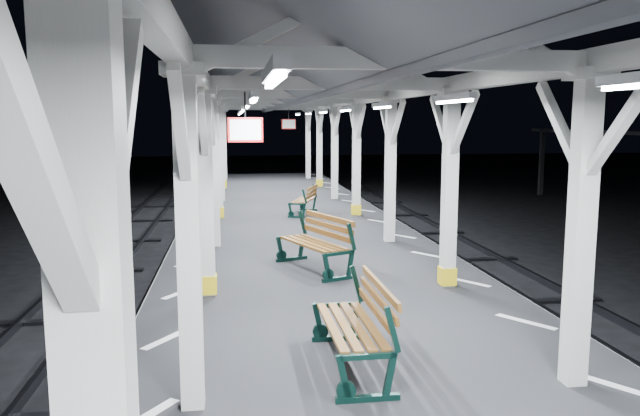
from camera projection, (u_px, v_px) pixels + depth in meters
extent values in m
plane|color=black|center=(353.00, 400.00, 8.53)|extent=(120.00, 120.00, 0.00)
cube|color=black|center=(354.00, 365.00, 8.46)|extent=(6.00, 50.00, 1.00)
cube|color=silver|center=(168.00, 338.00, 8.06)|extent=(1.00, 48.00, 0.01)
cube|color=silver|center=(526.00, 322.00, 8.72)|extent=(1.00, 48.00, 0.01)
cube|color=#2D2D33|center=(9.00, 416.00, 7.91)|extent=(0.08, 60.00, 0.16)
cube|color=silver|center=(117.00, 134.00, 2.39)|extent=(0.10, 0.99, 0.99)
cube|color=silver|center=(21.00, 145.00, 1.31)|extent=(0.10, 0.99, 0.99)
cube|color=silver|center=(189.00, 247.00, 5.93)|extent=(0.22, 0.22, 3.20)
cube|color=silver|center=(183.00, 70.00, 5.70)|extent=(0.40, 0.40, 0.12)
cube|color=silver|center=(189.00, 125.00, 6.31)|extent=(0.10, 0.99, 0.99)
cube|color=silver|center=(180.00, 126.00, 5.23)|extent=(0.10, 0.99, 0.99)
cube|color=silver|center=(206.00, 197.00, 9.85)|extent=(0.22, 0.22, 3.20)
cube|color=silver|center=(204.00, 90.00, 9.62)|extent=(0.40, 0.40, 0.12)
cube|color=yellow|center=(209.00, 284.00, 10.05)|extent=(0.26, 0.26, 0.30)
cube|color=silver|center=(206.00, 123.00, 10.23)|extent=(0.10, 0.99, 0.99)
cube|color=silver|center=(203.00, 124.00, 9.15)|extent=(0.10, 0.99, 0.99)
cube|color=silver|center=(214.00, 175.00, 13.78)|extent=(0.22, 0.22, 3.20)
cube|color=silver|center=(212.00, 99.00, 13.55)|extent=(0.40, 0.40, 0.12)
cube|color=silver|center=(214.00, 122.00, 14.16)|extent=(0.10, 0.99, 0.99)
cube|color=silver|center=(212.00, 123.00, 13.08)|extent=(0.10, 0.99, 0.99)
cube|color=silver|center=(218.00, 163.00, 17.70)|extent=(0.22, 0.22, 3.20)
cube|color=silver|center=(217.00, 104.00, 17.47)|extent=(0.40, 0.40, 0.12)
cube|color=yellow|center=(219.00, 212.00, 17.90)|extent=(0.26, 0.26, 0.30)
cube|color=silver|center=(218.00, 122.00, 18.08)|extent=(0.10, 0.99, 0.99)
cube|color=silver|center=(217.00, 122.00, 17.00)|extent=(0.10, 0.99, 0.99)
cube|color=silver|center=(221.00, 155.00, 21.63)|extent=(0.22, 0.22, 3.20)
cube|color=silver|center=(220.00, 107.00, 21.39)|extent=(0.40, 0.40, 0.12)
cube|color=silver|center=(221.00, 122.00, 22.00)|extent=(0.10, 0.99, 0.99)
cube|color=silver|center=(220.00, 122.00, 20.92)|extent=(0.10, 0.99, 0.99)
cube|color=silver|center=(223.00, 150.00, 25.55)|extent=(0.22, 0.22, 3.20)
cube|color=silver|center=(222.00, 109.00, 25.32)|extent=(0.40, 0.40, 0.12)
cube|color=yellow|center=(224.00, 184.00, 25.75)|extent=(0.26, 0.26, 0.30)
cube|color=silver|center=(222.00, 121.00, 25.93)|extent=(0.10, 0.99, 0.99)
cube|color=silver|center=(222.00, 121.00, 24.85)|extent=(0.10, 0.99, 0.99)
cube|color=silver|center=(224.00, 146.00, 29.47)|extent=(0.22, 0.22, 3.20)
cube|color=silver|center=(223.00, 110.00, 29.24)|extent=(0.40, 0.40, 0.12)
cube|color=silver|center=(224.00, 121.00, 29.85)|extent=(0.10, 0.99, 0.99)
cube|color=silver|center=(224.00, 121.00, 28.77)|extent=(0.10, 0.99, 0.99)
cube|color=silver|center=(581.00, 237.00, 6.47)|extent=(0.22, 0.22, 3.20)
cube|color=silver|center=(590.00, 74.00, 6.24)|extent=(0.40, 0.40, 0.12)
cube|color=silver|center=(559.00, 125.00, 6.85)|extent=(0.10, 0.99, 0.99)
cube|color=silver|center=(620.00, 126.00, 5.77)|extent=(0.10, 0.99, 0.99)
cube|color=silver|center=(450.00, 193.00, 10.40)|extent=(0.22, 0.22, 3.20)
cube|color=silver|center=(452.00, 92.00, 10.16)|extent=(0.40, 0.40, 0.12)
cube|color=yellow|center=(447.00, 276.00, 10.60)|extent=(0.26, 0.26, 0.30)
cube|color=silver|center=(441.00, 123.00, 10.78)|extent=(0.10, 0.99, 0.99)
cube|color=silver|center=(464.00, 123.00, 9.70)|extent=(0.10, 0.99, 0.99)
cube|color=silver|center=(390.00, 173.00, 14.32)|extent=(0.22, 0.22, 3.20)
cube|color=silver|center=(391.00, 100.00, 14.09)|extent=(0.40, 0.40, 0.12)
cube|color=silver|center=(385.00, 122.00, 14.70)|extent=(0.10, 0.99, 0.99)
cube|color=silver|center=(397.00, 123.00, 13.62)|extent=(0.10, 0.99, 0.99)
cube|color=silver|center=(356.00, 162.00, 18.24)|extent=(0.22, 0.22, 3.20)
cube|color=silver|center=(357.00, 104.00, 18.01)|extent=(0.40, 0.40, 0.12)
cube|color=yellow|center=(356.00, 209.00, 18.44)|extent=(0.26, 0.26, 0.30)
cube|color=silver|center=(353.00, 122.00, 18.62)|extent=(0.10, 0.99, 0.99)
cube|color=silver|center=(361.00, 122.00, 17.54)|extent=(0.10, 0.99, 0.99)
cube|color=silver|center=(335.00, 154.00, 22.17)|extent=(0.22, 0.22, 3.20)
cube|color=silver|center=(335.00, 107.00, 21.94)|extent=(0.40, 0.40, 0.12)
cube|color=silver|center=(332.00, 122.00, 22.55)|extent=(0.10, 0.99, 0.99)
cube|color=silver|center=(337.00, 122.00, 21.47)|extent=(0.10, 0.99, 0.99)
cube|color=silver|center=(319.00, 149.00, 26.09)|extent=(0.22, 0.22, 3.20)
cube|color=silver|center=(319.00, 109.00, 25.86)|extent=(0.40, 0.40, 0.12)
cube|color=yellow|center=(319.00, 183.00, 26.29)|extent=(0.26, 0.26, 0.30)
cube|color=silver|center=(318.00, 121.00, 26.47)|extent=(0.10, 0.99, 0.99)
cube|color=silver|center=(321.00, 121.00, 25.39)|extent=(0.10, 0.99, 0.99)
cube|color=silver|center=(308.00, 145.00, 30.01)|extent=(0.22, 0.22, 3.20)
cube|color=silver|center=(308.00, 110.00, 29.78)|extent=(0.40, 0.40, 0.12)
cube|color=silver|center=(307.00, 121.00, 30.39)|extent=(0.10, 0.99, 0.99)
cube|color=silver|center=(309.00, 121.00, 29.31)|extent=(0.10, 0.99, 0.99)
cube|color=silver|center=(196.00, 73.00, 7.64)|extent=(0.18, 48.00, 0.24)
cube|color=silver|center=(505.00, 76.00, 8.19)|extent=(0.18, 48.00, 0.24)
cube|color=silver|center=(396.00, 59.00, 5.95)|extent=(4.20, 0.14, 0.20)
cube|color=silver|center=(332.00, 83.00, 9.88)|extent=(4.20, 0.14, 0.20)
cube|color=silver|center=(304.00, 94.00, 13.80)|extent=(4.20, 0.14, 0.20)
cube|color=silver|center=(288.00, 100.00, 17.72)|extent=(4.20, 0.14, 0.20)
cube|color=silver|center=(278.00, 103.00, 21.65)|extent=(4.20, 0.14, 0.20)
cube|color=silver|center=(271.00, 106.00, 25.57)|extent=(4.20, 0.14, 0.20)
cube|color=silver|center=(266.00, 108.00, 29.49)|extent=(4.20, 0.14, 0.20)
cube|color=#4C4E53|center=(253.00, 28.00, 7.66)|extent=(2.80, 49.00, 1.45)
cube|color=#4C4E53|center=(455.00, 32.00, 8.02)|extent=(2.80, 49.00, 1.45)
cube|color=silver|center=(274.00, 71.00, 3.85)|extent=(0.10, 1.35, 0.08)
cube|color=white|center=(274.00, 80.00, 3.86)|extent=(0.05, 1.25, 0.05)
cube|color=silver|center=(254.00, 96.00, 7.78)|extent=(0.10, 1.35, 0.08)
cube|color=white|center=(254.00, 100.00, 7.79)|extent=(0.05, 1.25, 0.05)
cube|color=silver|center=(247.00, 104.00, 11.70)|extent=(0.10, 1.35, 0.08)
cube|color=white|center=(247.00, 107.00, 11.71)|extent=(0.05, 1.25, 0.05)
cube|color=silver|center=(243.00, 108.00, 15.63)|extent=(0.10, 1.35, 0.08)
cube|color=white|center=(243.00, 110.00, 15.63)|extent=(0.05, 1.25, 0.05)
cube|color=silver|center=(241.00, 111.00, 19.55)|extent=(0.10, 1.35, 0.08)
cube|color=white|center=(241.00, 112.00, 19.56)|extent=(0.05, 1.25, 0.05)
cube|color=silver|center=(240.00, 112.00, 23.47)|extent=(0.10, 1.35, 0.08)
cube|color=white|center=(240.00, 114.00, 23.48)|extent=(0.05, 1.25, 0.05)
cube|color=silver|center=(239.00, 113.00, 27.40)|extent=(0.10, 1.35, 0.08)
cube|color=white|center=(239.00, 114.00, 27.40)|extent=(0.05, 1.25, 0.05)
cube|color=silver|center=(453.00, 97.00, 8.13)|extent=(0.10, 1.35, 0.08)
cube|color=white|center=(453.00, 101.00, 8.14)|extent=(0.05, 1.25, 0.05)
cube|color=silver|center=(382.00, 105.00, 12.05)|extent=(0.10, 1.35, 0.08)
cube|color=white|center=(382.00, 107.00, 12.06)|extent=(0.05, 1.25, 0.05)
cube|color=silver|center=(345.00, 108.00, 15.98)|extent=(0.10, 1.35, 0.08)
cube|color=white|center=(345.00, 110.00, 15.98)|extent=(0.05, 1.25, 0.05)
cube|color=silver|center=(323.00, 111.00, 19.90)|extent=(0.10, 1.35, 0.08)
cube|color=white|center=(323.00, 112.00, 19.91)|extent=(0.05, 1.25, 0.05)
cube|color=silver|center=(308.00, 112.00, 23.82)|extent=(0.10, 1.35, 0.08)
cube|color=white|center=(308.00, 114.00, 23.83)|extent=(0.05, 1.25, 0.05)
cube|color=silver|center=(298.00, 113.00, 27.75)|extent=(0.10, 1.35, 0.08)
cube|color=white|center=(298.00, 115.00, 27.75)|extent=(0.05, 1.25, 0.05)
cylinder|color=black|center=(245.00, 105.00, 8.82)|extent=(0.02, 0.02, 0.36)
cube|color=red|center=(245.00, 130.00, 8.87)|extent=(0.50, 0.03, 0.35)
cube|color=white|center=(245.00, 130.00, 8.87)|extent=(0.44, 0.04, 0.29)
cylinder|color=black|center=(289.00, 114.00, 22.12)|extent=(0.02, 0.02, 0.36)
cube|color=red|center=(289.00, 124.00, 22.17)|extent=(0.50, 0.03, 0.35)
cube|color=white|center=(289.00, 124.00, 22.17)|extent=(0.44, 0.05, 0.29)
cube|color=black|center=(542.00, 163.00, 31.77)|extent=(0.20, 0.20, 3.30)
sphere|color=silver|center=(614.00, 134.00, 25.67)|extent=(0.20, 0.20, 0.20)
sphere|color=silver|center=(543.00, 132.00, 31.55)|extent=(0.20, 0.20, 0.20)
cube|color=black|center=(368.00, 399.00, 6.25)|extent=(0.66, 0.07, 0.07)
cube|color=black|center=(344.00, 379.00, 6.18)|extent=(0.17, 0.06, 0.51)
cube|color=black|center=(389.00, 376.00, 6.25)|extent=(0.15, 0.06, 0.51)
cube|color=black|center=(392.00, 330.00, 6.19)|extent=(0.18, 0.06, 0.48)
cube|color=black|center=(337.00, 338.00, 7.98)|extent=(0.66, 0.07, 0.07)
cube|color=black|center=(319.00, 322.00, 7.92)|extent=(0.17, 0.06, 0.51)
cube|color=black|center=(355.00, 321.00, 7.98)|extent=(0.15, 0.06, 0.51)
cube|color=black|center=(357.00, 284.00, 7.92)|extent=(0.18, 0.06, 0.48)
cube|color=brown|center=(332.00, 326.00, 7.02)|extent=(0.11, 1.68, 0.04)
cube|color=brown|center=(344.00, 326.00, 7.04)|extent=(0.11, 1.68, 0.04)
cube|color=brown|center=(357.00, 325.00, 7.06)|extent=(0.11, 1.68, 0.04)
cube|color=brown|center=(369.00, 325.00, 7.08)|extent=(0.11, 1.68, 0.04)
cube|color=brown|center=(376.00, 311.00, 7.07)|extent=(0.07, 1.68, 0.10)
cube|color=brown|center=(378.00, 299.00, 7.05)|extent=(0.07, 1.68, 0.10)
cube|color=brown|center=(380.00, 286.00, 7.04)|extent=(0.07, 1.68, 0.10)
cube|color=black|center=(339.00, 279.00, 10.97)|extent=(0.66, 0.32, 0.07)
cube|color=black|center=(327.00, 268.00, 10.81)|extent=(0.18, 0.12, 0.53)
cube|color=black|center=(350.00, 265.00, 11.05)|extent=(0.17, 0.11, 0.53)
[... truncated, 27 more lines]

